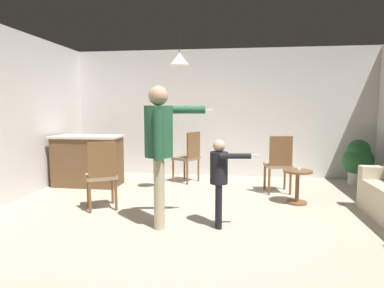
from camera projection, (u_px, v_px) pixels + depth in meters
ground at (209, 228)px, 4.03m from camera, size 7.68×7.68×0.00m
wall_back at (221, 113)px, 7.03m from camera, size 6.40×0.10×2.70m
kitchen_counter at (88, 160)px, 6.19m from camera, size 1.26×0.66×0.95m
side_table_by_couch at (297, 183)px, 5.02m from camera, size 0.44×0.44×0.52m
person_adult at (160, 140)px, 3.98m from camera, size 0.81×0.61×1.73m
person_child at (220, 173)px, 3.98m from camera, size 0.58×0.31×1.09m
dining_chair_by_counter at (189, 155)px, 6.43m from camera, size 0.57×0.57×1.00m
dining_chair_near_wall at (102, 173)px, 4.68m from camera, size 0.57×0.57×1.00m
dining_chair_centre_back at (279, 162)px, 5.60m from camera, size 0.47×0.47×1.00m
potted_plant_corner at (358, 160)px, 6.27m from camera, size 0.56×0.56×0.86m
spare_remote_on_table at (299, 169)px, 4.96m from camera, size 0.08×0.13×0.04m
ceiling_light_pendant at (179, 59)px, 5.23m from camera, size 0.32×0.32×0.55m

